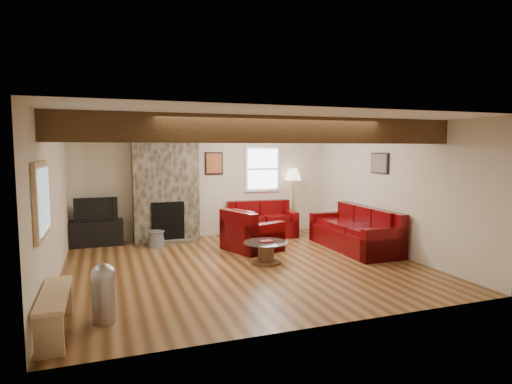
# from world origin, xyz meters

# --- Properties ---
(room) EXTENTS (8.00, 8.00, 8.00)m
(room) POSITION_xyz_m (0.00, 0.00, 1.25)
(room) COLOR #563316
(room) RESTS_ON ground
(floor) EXTENTS (6.00, 6.00, 0.00)m
(floor) POSITION_xyz_m (0.00, 0.00, 0.00)
(floor) COLOR #563316
(floor) RESTS_ON ground
(oak_beam) EXTENTS (6.00, 0.36, 0.38)m
(oak_beam) POSITION_xyz_m (0.00, -1.25, 2.31)
(oak_beam) COLOR #331F0F
(oak_beam) RESTS_ON room
(chimney_breast) EXTENTS (1.40, 0.67, 2.50)m
(chimney_breast) POSITION_xyz_m (-1.00, 2.49, 1.22)
(chimney_breast) COLOR #342F28
(chimney_breast) RESTS_ON floor
(back_window) EXTENTS (0.90, 0.08, 1.10)m
(back_window) POSITION_xyz_m (1.35, 2.71, 1.55)
(back_window) COLOR white
(back_window) RESTS_ON room
(hatch_window) EXTENTS (0.08, 1.00, 0.90)m
(hatch_window) POSITION_xyz_m (-2.96, -1.50, 1.45)
(hatch_window) COLOR tan
(hatch_window) RESTS_ON room
(ceiling_dome) EXTENTS (0.40, 0.40, 0.18)m
(ceiling_dome) POSITION_xyz_m (0.90, 0.90, 2.44)
(ceiling_dome) COLOR white
(ceiling_dome) RESTS_ON room
(artwork_back) EXTENTS (0.42, 0.06, 0.52)m
(artwork_back) POSITION_xyz_m (0.15, 2.71, 1.70)
(artwork_back) COLOR black
(artwork_back) RESTS_ON room
(artwork_right) EXTENTS (0.06, 0.55, 0.42)m
(artwork_right) POSITION_xyz_m (2.96, 0.30, 1.75)
(artwork_right) COLOR black
(artwork_right) RESTS_ON room
(sofa_three) EXTENTS (0.92, 2.19, 0.84)m
(sofa_three) POSITION_xyz_m (2.48, 0.41, 0.42)
(sofa_three) COLOR #420406
(sofa_three) RESTS_ON floor
(loveseat) EXTENTS (1.58, 0.99, 0.81)m
(loveseat) POSITION_xyz_m (1.17, 2.23, 0.40)
(loveseat) COLOR #420406
(loveseat) RESTS_ON floor
(armchair_red) EXTENTS (1.19, 1.26, 0.82)m
(armchair_red) POSITION_xyz_m (0.51, 1.05, 0.41)
(armchair_red) COLOR #420406
(armchair_red) RESTS_ON floor
(coffee_table) EXTENTS (0.79, 0.79, 0.41)m
(coffee_table) POSITION_xyz_m (0.41, -0.00, 0.19)
(coffee_table) COLOR #432915
(coffee_table) RESTS_ON floor
(tv_cabinet) EXTENTS (1.07, 0.43, 0.53)m
(tv_cabinet) POSITION_xyz_m (-2.45, 2.53, 0.27)
(tv_cabinet) COLOR black
(tv_cabinet) RESTS_ON floor
(television) EXTENTS (0.86, 0.11, 0.50)m
(television) POSITION_xyz_m (-2.45, 2.53, 0.78)
(television) COLOR black
(television) RESTS_ON tv_cabinet
(floor_lamp) EXTENTS (0.40, 0.40, 1.56)m
(floor_lamp) POSITION_xyz_m (2.10, 2.55, 1.33)
(floor_lamp) COLOR tan
(floor_lamp) RESTS_ON floor
(pine_bench) EXTENTS (0.29, 1.26, 0.47)m
(pine_bench) POSITION_xyz_m (-2.83, -1.95, 0.24)
(pine_bench) COLOR tan
(pine_bench) RESTS_ON floor
(pedal_bin) EXTENTS (0.35, 0.35, 0.71)m
(pedal_bin) POSITION_xyz_m (-2.32, -1.78, 0.36)
(pedal_bin) COLOR #A3A2A7
(pedal_bin) RESTS_ON floor
(coal_bucket) EXTENTS (0.37, 0.37, 0.35)m
(coal_bucket) POSITION_xyz_m (-1.29, 1.97, 0.17)
(coal_bucket) COLOR slate
(coal_bucket) RESTS_ON floor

